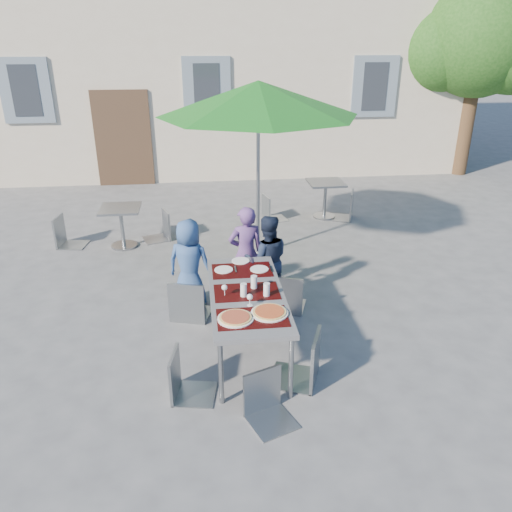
{
  "coord_description": "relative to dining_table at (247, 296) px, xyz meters",
  "views": [
    {
      "loc": [
        -0.32,
        -4.63,
        3.3
      ],
      "look_at": [
        0.36,
        1.06,
        0.77
      ],
      "focal_mm": 35.0,
      "sensor_mm": 36.0,
      "label": 1
    }
  ],
  "objects": [
    {
      "name": "dining_table",
      "position": [
        0.0,
        0.0,
        0.0
      ],
      "size": [
        0.8,
        1.85,
        0.76
      ],
      "color": "#434448",
      "rests_on": "ground"
    },
    {
      "name": "glassware",
      "position": [
        0.04,
        -0.07,
        0.13
      ],
      "size": [
        0.51,
        0.44,
        0.15
      ],
      "color": "silver",
      "rests_on": "dining_table"
    },
    {
      "name": "child_1",
      "position": [
        0.12,
        1.29,
        -0.05
      ],
      "size": [
        0.51,
        0.37,
        1.3
      ],
      "primitive_type": "imported",
      "rotation": [
        0.0,
        0.0,
        3.26
      ],
      "color": "#5C3B7A",
      "rests_on": "ground"
    },
    {
      "name": "cafe_table_1",
      "position": [
        2.0,
        4.39,
        -0.21
      ],
      "size": [
        0.68,
        0.68,
        0.73
      ],
      "color": "#969A9D",
      "rests_on": "ground"
    },
    {
      "name": "cafe_table_0",
      "position": [
        -1.77,
        3.32,
        -0.24
      ],
      "size": [
        0.65,
        0.65,
        0.7
      ],
      "color": "#969A9D",
      "rests_on": "ground"
    },
    {
      "name": "child_2",
      "position": [
        0.38,
        1.11,
        -0.08
      ],
      "size": [
        0.6,
        0.35,
        1.23
      ],
      "primitive_type": "imported",
      "rotation": [
        0.0,
        0.0,
        3.13
      ],
      "color": "#192237",
      "rests_on": "ground"
    },
    {
      "name": "chair_1",
      "position": [
        0.08,
        0.84,
        -0.1
      ],
      "size": [
        0.6,
        0.6,
        1.01
      ],
      "color": "#8E9399",
      "rests_on": "ground"
    },
    {
      "name": "bg_chair_r_0",
      "position": [
        -1.15,
        3.62,
        -0.13
      ],
      "size": [
        0.54,
        0.53,
        0.96
      ],
      "color": "#8F949A",
      "rests_on": "ground"
    },
    {
      "name": "pizza_near_left",
      "position": [
        -0.17,
        -0.56,
        0.07
      ],
      "size": [
        0.36,
        0.36,
        0.03
      ],
      "color": "white",
      "rests_on": "dining_table"
    },
    {
      "name": "patio_umbrella",
      "position": [
        0.47,
        2.74,
        1.76
      ],
      "size": [
        3.03,
        3.03,
        2.72
      ],
      "color": "#969A9D",
      "rests_on": "ground"
    },
    {
      "name": "chair_3",
      "position": [
        -0.69,
        -0.7,
        -0.16
      ],
      "size": [
        0.47,
        0.47,
        0.92
      ],
      "color": "gray",
      "rests_on": "ground"
    },
    {
      "name": "pizza_near_right",
      "position": [
        0.18,
        -0.49,
        0.07
      ],
      "size": [
        0.38,
        0.38,
        0.03
      ],
      "color": "white",
      "rests_on": "dining_table"
    },
    {
      "name": "bg_chair_r_1",
      "position": [
        2.39,
        4.26,
        -0.07
      ],
      "size": [
        0.61,
        0.6,
        1.06
      ],
      "color": "gray",
      "rests_on": "ground"
    },
    {
      "name": "chair_4",
      "position": [
        0.53,
        -0.62,
        -0.07
      ],
      "size": [
        0.62,
        0.61,
        1.06
      ],
      "color": "gray",
      "rests_on": "ground"
    },
    {
      "name": "chair_0",
      "position": [
        -0.65,
        0.78,
        -0.08
      ],
      "size": [
        0.57,
        0.57,
        1.04
      ],
      "color": "gray",
      "rests_on": "ground"
    },
    {
      "name": "chair_5",
      "position": [
        0.07,
        -1.11,
        -0.18
      ],
      "size": [
        0.51,
        0.52,
        0.89
      ],
      "color": "gray",
      "rests_on": "ground"
    },
    {
      "name": "bg_chair_l_0",
      "position": [
        -2.75,
        3.48,
        -0.12
      ],
      "size": [
        0.5,
        0.49,
        0.98
      ],
      "color": "gray",
      "rests_on": "ground"
    },
    {
      "name": "ground",
      "position": [
        -0.15,
        -0.16,
        -0.7
      ],
      "size": [
        90.0,
        90.0,
        0.0
      ],
      "primitive_type": "plane",
      "color": "#4E4F51",
      "rests_on": "ground"
    },
    {
      "name": "child_0",
      "position": [
        -0.63,
        1.15,
        -0.1
      ],
      "size": [
        0.68,
        0.56,
        1.2
      ],
      "primitive_type": "imported",
      "rotation": [
        0.0,
        0.0,
        2.79
      ],
      "color": "#304E84",
      "rests_on": "ground"
    },
    {
      "name": "tree",
      "position": [
        6.4,
        7.38,
        2.55
      ],
      "size": [
        3.6,
        3.0,
        4.7
      ],
      "color": "#45301D",
      "rests_on": "ground"
    },
    {
      "name": "bg_chair_l_1",
      "position": [
        0.92,
        4.36,
        -0.15
      ],
      "size": [
        0.5,
        0.5,
        0.94
      ],
      "color": "#8F969A",
      "rests_on": "ground"
    },
    {
      "name": "chair_2",
      "position": [
        0.6,
        0.83,
        -0.1
      ],
      "size": [
        0.57,
        0.57,
        1.01
      ],
      "color": "gray",
      "rests_on": "ground"
    },
    {
      "name": "place_settings",
      "position": [
        0.0,
        0.64,
        0.06
      ],
      "size": [
        0.68,
        0.49,
        0.01
      ],
      "color": "white",
      "rests_on": "dining_table"
    }
  ]
}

